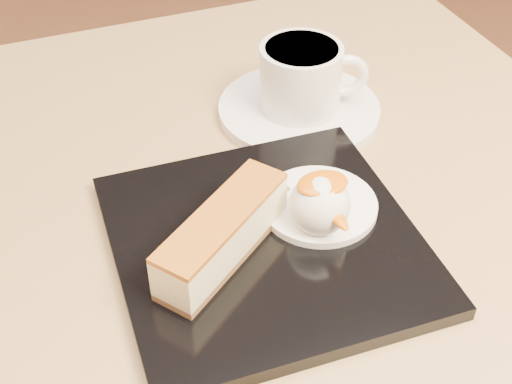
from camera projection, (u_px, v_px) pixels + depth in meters
name	position (u px, v px, depth m)	size (l,w,h in m)	color
dessert_plate	(266.00, 243.00, 0.53)	(0.22, 0.22, 0.01)	black
cheesecake	(223.00, 234.00, 0.50)	(0.12, 0.10, 0.04)	brown
cream_smear	(319.00, 205.00, 0.55)	(0.09, 0.09, 0.01)	white
ice_cream_scoop	(320.00, 205.00, 0.52)	(0.05, 0.05, 0.05)	white
mango_sauce	(323.00, 184.00, 0.51)	(0.04, 0.03, 0.01)	#D66106
mint_sprig	(272.00, 191.00, 0.55)	(0.03, 0.02, 0.00)	#297F2B
saucer	(299.00, 110.00, 0.66)	(0.15, 0.15, 0.01)	white
coffee_cup	(303.00, 76.00, 0.64)	(0.10, 0.07, 0.06)	white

